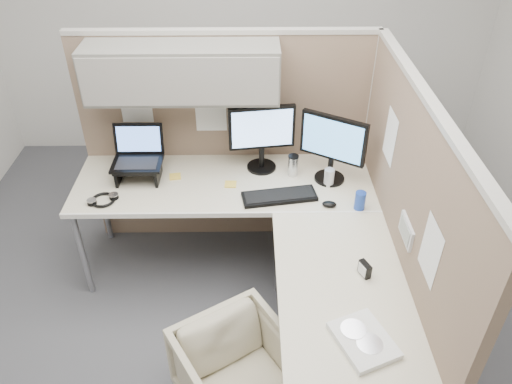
{
  "coord_description": "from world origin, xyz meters",
  "views": [
    {
      "loc": [
        0.07,
        -2.19,
        2.63
      ],
      "look_at": [
        0.1,
        0.25,
        0.85
      ],
      "focal_mm": 35.0,
      "sensor_mm": 36.0,
      "label": 1
    }
  ],
  "objects_px": {
    "office_chair": "(238,371)",
    "monitor_left": "(262,133)",
    "desk": "(260,226)",
    "keyboard": "(279,196)"
  },
  "relations": [
    {
      "from": "office_chair",
      "to": "monitor_left",
      "type": "distance_m",
      "value": 1.49
    },
    {
      "from": "desk",
      "to": "office_chair",
      "type": "bearing_deg",
      "value": -100.4
    },
    {
      "from": "monitor_left",
      "to": "keyboard",
      "type": "xyz_separation_m",
      "value": [
        0.11,
        -0.35,
        -0.26
      ]
    },
    {
      "from": "desk",
      "to": "keyboard",
      "type": "xyz_separation_m",
      "value": [
        0.13,
        0.22,
        0.05
      ]
    },
    {
      "from": "desk",
      "to": "monitor_left",
      "type": "height_order",
      "value": "monitor_left"
    },
    {
      "from": "desk",
      "to": "keyboard",
      "type": "relative_size",
      "value": 4.24
    },
    {
      "from": "desk",
      "to": "office_chair",
      "type": "height_order",
      "value": "desk"
    },
    {
      "from": "desk",
      "to": "keyboard",
      "type": "bearing_deg",
      "value": 60.64
    },
    {
      "from": "monitor_left",
      "to": "keyboard",
      "type": "height_order",
      "value": "monitor_left"
    },
    {
      "from": "keyboard",
      "to": "monitor_left",
      "type": "bearing_deg",
      "value": 97.44
    }
  ]
}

